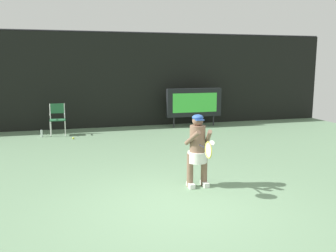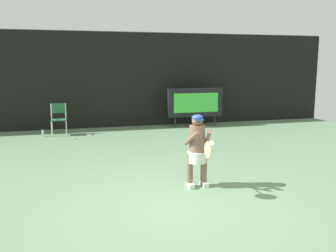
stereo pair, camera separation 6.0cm
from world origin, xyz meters
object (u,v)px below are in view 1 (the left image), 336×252
at_px(tennis_racket, 208,150).
at_px(tennis_player, 198,148).
at_px(water_bottle, 42,133).
at_px(scoreboard, 194,103).
at_px(tennis_ball_loose, 73,138).
at_px(umpire_chair, 58,117).

bearing_deg(tennis_racket, tennis_player, 74.80).
bearing_deg(water_bottle, scoreboard, 6.14).
xyz_separation_m(scoreboard, tennis_racket, (-2.37, -7.41, -0.04)).
height_order(tennis_player, tennis_ball_loose, tennis_player).
relative_size(water_bottle, tennis_player, 0.18).
bearing_deg(tennis_racket, scoreboard, 60.46).
xyz_separation_m(tennis_player, tennis_ball_loose, (-2.31, 5.50, -0.76)).
relative_size(scoreboard, water_bottle, 8.30).
distance_m(umpire_chair, tennis_racket, 7.58).
height_order(water_bottle, tennis_racket, tennis_racket).
height_order(water_bottle, tennis_ball_loose, water_bottle).
bearing_deg(scoreboard, umpire_chair, -176.04).
height_order(scoreboard, tennis_ball_loose, scoreboard).
bearing_deg(tennis_player, scoreboard, 70.98).
bearing_deg(tennis_ball_loose, tennis_player, -67.22).
bearing_deg(tennis_player, tennis_racket, -93.40).
height_order(umpire_chair, tennis_racket, umpire_chair).
relative_size(scoreboard, tennis_ball_loose, 32.35).
height_order(umpire_chair, water_bottle, umpire_chair).
distance_m(umpire_chair, tennis_player, 7.00).
height_order(scoreboard, umpire_chair, scoreboard).
bearing_deg(tennis_racket, tennis_ball_loose, 98.50).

